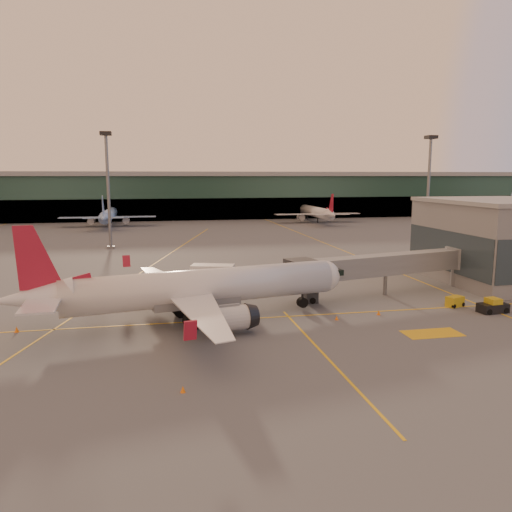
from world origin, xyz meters
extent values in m
plane|color=#4C4F54|center=(0.00, 0.00, 0.00)|extent=(600.00, 600.00, 0.00)
cube|color=gold|center=(0.00, 5.00, 0.01)|extent=(80.00, 0.25, 0.01)
cube|color=gold|center=(-10.00, 45.00, 0.01)|extent=(31.30, 115.98, 0.01)
cube|color=gold|center=(30.00, 70.00, 0.01)|extent=(0.25, 160.00, 0.01)
cube|color=gold|center=(5.00, -8.00, 0.01)|extent=(0.25, 30.00, 0.01)
cube|color=gold|center=(18.00, -4.00, 0.01)|extent=(6.00, 3.00, 0.01)
cube|color=#19382D|center=(0.00, 142.00, 8.00)|extent=(400.00, 18.00, 16.00)
cube|color=gray|center=(0.00, 142.00, 16.80)|extent=(400.00, 20.00, 1.60)
cube|color=black|center=(0.00, 133.50, 4.00)|extent=(400.00, 1.00, 8.00)
cube|color=slate|center=(42.00, 18.00, 6.00)|extent=(18.00, 22.00, 12.00)
cube|color=#2D3D47|center=(33.05, 18.00, 5.00)|extent=(0.30, 21.60, 6.00)
cube|color=gray|center=(42.00, 18.00, 12.30)|extent=(18.40, 22.40, 0.60)
cylinder|color=slate|center=(-20.00, 66.00, 12.50)|extent=(0.70, 0.70, 25.00)
cube|color=black|center=(-20.00, 66.00, 25.20)|extent=(2.40, 2.40, 0.80)
cube|color=slate|center=(-20.00, 66.00, 0.25)|extent=(1.60, 1.60, 0.50)
cylinder|color=slate|center=(55.00, 62.00, 12.50)|extent=(0.70, 0.70, 25.00)
cube|color=black|center=(55.00, 62.00, 25.20)|extent=(2.40, 2.40, 0.80)
cube|color=slate|center=(55.00, 62.00, 0.25)|extent=(1.60, 1.60, 0.50)
cylinder|color=silver|center=(-4.61, 5.24, 3.93)|extent=(30.76, 9.82, 3.93)
sphere|color=silver|center=(10.39, 8.23, 3.93)|extent=(3.85, 3.85, 3.85)
cube|color=black|center=(11.49, 8.45, 4.42)|extent=(2.23, 2.85, 0.69)
cone|color=silver|center=(-21.43, 1.89, 4.22)|extent=(7.31, 4.97, 3.73)
cube|color=silver|center=(-20.41, -1.32, 4.32)|extent=(3.53, 6.51, 0.20)
cylinder|color=silver|center=(-2.71, -0.46, 1.77)|extent=(4.52, 3.30, 2.55)
cylinder|color=black|center=(-6.30, 2.31, 0.88)|extent=(2.00, 1.69, 1.77)
cylinder|color=black|center=(-6.30, 2.31, 1.42)|extent=(0.35, 0.35, 1.08)
cube|color=silver|center=(-21.72, 5.26, 4.32)|extent=(5.08, 7.03, 0.20)
cylinder|color=silver|center=(-5.04, 11.24, 1.77)|extent=(4.52, 3.30, 2.55)
cylinder|color=black|center=(-7.30, 7.31, 0.88)|extent=(2.00, 1.69, 1.77)
cylinder|color=black|center=(-7.30, 7.31, 1.42)|extent=(0.35, 0.35, 1.08)
cube|color=slate|center=(-5.70, 5.03, 2.65)|extent=(10.12, 4.97, 1.57)
cylinder|color=black|center=(7.46, 7.65, 0.88)|extent=(1.37, 1.01, 1.24)
cube|color=slate|center=(20.76, 12.83, 4.23)|extent=(27.09, 8.87, 2.70)
cube|color=#2D3035|center=(8.02, 10.26, 4.23)|extent=(4.10, 4.10, 3.00)
cube|color=#2D3035|center=(9.52, 11.16, 1.20)|extent=(1.60, 2.40, 2.40)
cylinder|color=black|center=(9.52, 10.06, 0.40)|extent=(0.80, 0.40, 0.80)
cylinder|color=black|center=(9.52, 12.26, 0.40)|extent=(0.80, 0.40, 0.80)
cylinder|color=slate|center=(20.76, 12.83, 1.46)|extent=(0.50, 0.50, 2.93)
cylinder|color=slate|center=(34.00, 16.00, 4.23)|extent=(4.40, 4.40, 3.00)
cylinder|color=slate|center=(34.00, 16.00, 1.46)|extent=(2.40, 2.40, 2.93)
cube|color=#9D3216|center=(-2.22, 16.13, 0.73)|extent=(3.66, 3.14, 1.46)
cube|color=silver|center=(-2.50, 16.22, 3.01)|extent=(6.10, 3.98, 2.72)
cylinder|color=black|center=(-4.24, 15.53, 0.44)|extent=(0.94, 0.58, 0.87)
cylinder|color=black|center=(-0.90, 14.50, 0.44)|extent=(0.94, 0.58, 0.87)
cube|color=gold|center=(26.51, 5.29, 0.64)|extent=(2.46, 1.96, 1.28)
cylinder|color=black|center=(25.90, 4.48, 0.27)|extent=(0.60, 0.44, 0.54)
cylinder|color=black|center=(27.50, 5.09, 0.27)|extent=(0.60, 0.44, 0.54)
cube|color=black|center=(29.39, 1.93, 0.55)|extent=(3.55, 2.09, 1.10)
cube|color=gold|center=(29.39, 1.93, 1.30)|extent=(1.54, 1.72, 0.90)
cylinder|color=black|center=(28.26, 1.03, 0.35)|extent=(0.72, 0.36, 0.70)
cylinder|color=black|center=(30.65, 1.24, 0.35)|extent=(0.72, 0.36, 0.70)
cone|color=orange|center=(15.58, 3.59, 0.27)|extent=(0.43, 0.43, 0.54)
cube|color=orange|center=(15.58, 3.59, 0.01)|extent=(0.37, 0.37, 0.03)
cone|color=orange|center=(-24.32, 4.83, 0.30)|extent=(0.47, 0.47, 0.60)
cube|color=orange|center=(-24.32, 4.83, 0.02)|extent=(0.41, 0.41, 0.03)
cone|color=orange|center=(-8.07, -13.32, 0.26)|extent=(0.40, 0.40, 0.51)
cube|color=orange|center=(-8.07, -13.32, 0.01)|extent=(0.35, 0.35, 0.03)
cone|color=orange|center=(-7.16, 21.42, 0.31)|extent=(0.49, 0.49, 0.62)
cube|color=orange|center=(-7.16, 21.42, 0.02)|extent=(0.42, 0.42, 0.03)
cone|color=orange|center=(10.03, 2.60, 0.24)|extent=(0.38, 0.38, 0.48)
cube|color=orange|center=(10.03, 2.60, 0.01)|extent=(0.33, 0.33, 0.03)
camera|label=1|loc=(-9.55, -49.15, 16.14)|focal=35.00mm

